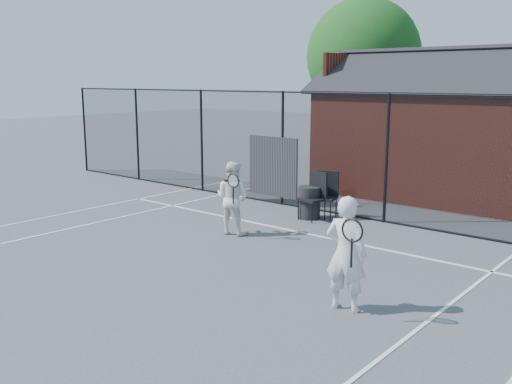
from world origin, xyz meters
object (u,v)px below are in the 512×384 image
Objects in this scene: player_front at (346,253)px; waste_bin at (309,203)px; player_back at (232,198)px; chair_left at (312,197)px; clubhouse at (436,139)px; chair_right at (325,196)px.

player_front is 5.57m from waste_bin.
chair_left is (0.63, 2.10, -0.23)m from player_back.
player_back is at bearing -102.50° from waste_bin.
clubhouse is 4.12× the size of player_back.
chair_right is (-3.29, 4.50, -0.30)m from player_front.
player_front is 5.59m from chair_right.
player_front reaches higher than waste_bin.
player_back is 1.44× the size of chair_right.
player_back is 2.21m from chair_left.
clubhouse is 8.44× the size of waste_bin.
chair_left reaches higher than chair_right.
clubhouse is at bearing 77.43° from player_back.
waste_bin is at bearing -102.59° from clubhouse.
clubhouse is 5.07m from waste_bin.
player_front is 1.54× the size of chair_right.
player_front is at bearing -42.23° from chair_left.
clubhouse is at bearing 77.41° from waste_bin.
player_back is at bearing -102.57° from clubhouse.
chair_left is at bearing -125.88° from chair_right.
clubhouse is at bearing 65.63° from chair_right.
chair_left is 1.44× the size of waste_bin.
clubhouse is 3.84× the size of player_front.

